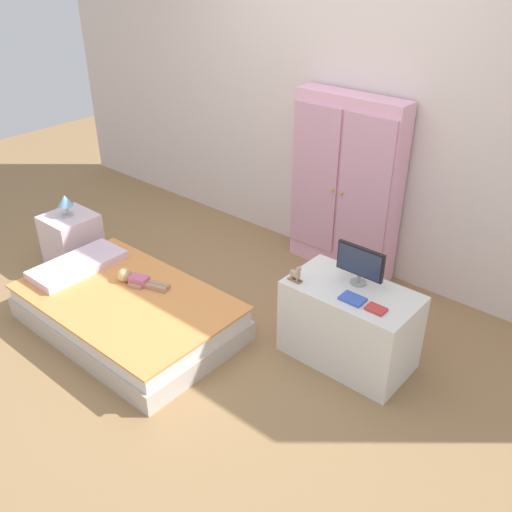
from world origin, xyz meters
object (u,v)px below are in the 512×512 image
(tv_stand, at_px, (349,325))
(doll, at_px, (134,278))
(table_lamp, at_px, (65,202))
(tv_monitor, at_px, (360,263))
(book_blue, at_px, (353,299))
(bed, at_px, (128,312))
(book_red, at_px, (376,309))
(rocking_horse_toy, at_px, (296,274))
(wardrobe, at_px, (345,186))
(nightstand, at_px, (72,240))

(tv_stand, bearing_deg, doll, -158.20)
(table_lamp, bearing_deg, tv_monitor, 12.34)
(doll, relative_size, table_lamp, 2.17)
(book_blue, bearing_deg, bed, -156.45)
(book_blue, xyz_separation_m, book_red, (0.15, 0.00, -0.00))
(tv_stand, bearing_deg, rocking_horse_toy, -154.59)
(wardrobe, bearing_deg, doll, -115.77)
(tv_monitor, bearing_deg, doll, -155.39)
(book_blue, height_order, book_red, book_blue)
(nightstand, distance_m, tv_monitor, 2.42)
(nightstand, bearing_deg, tv_monitor, 12.34)
(tv_monitor, height_order, book_red, tv_monitor)
(nightstand, xyz_separation_m, tv_monitor, (2.33, 0.51, 0.45))
(wardrobe, bearing_deg, nightstand, -140.47)
(wardrobe, xyz_separation_m, book_red, (0.88, -1.04, -0.17))
(doll, height_order, wardrobe, wardrobe)
(rocking_horse_toy, bearing_deg, doll, -159.29)
(nightstand, xyz_separation_m, table_lamp, (0.00, 0.00, 0.34))
(bed, xyz_separation_m, book_blue, (1.37, 0.60, 0.40))
(doll, relative_size, tv_monitor, 1.25)
(rocking_horse_toy, bearing_deg, table_lamp, -172.01)
(nightstand, distance_m, wardrobe, 2.21)
(wardrobe, distance_m, rocking_horse_toy, 1.15)
(rocking_horse_toy, bearing_deg, bed, -151.18)
(table_lamp, bearing_deg, nightstand, 180.00)
(rocking_horse_toy, height_order, book_blue, rocking_horse_toy)
(tv_monitor, bearing_deg, book_blue, -67.97)
(table_lamp, bearing_deg, doll, -7.55)
(table_lamp, distance_m, wardrobe, 2.17)
(doll, relative_size, wardrobe, 0.28)
(wardrobe, xyz_separation_m, rocking_horse_toy, (0.36, -1.09, -0.12))
(nightstand, distance_m, rocking_horse_toy, 2.07)
(doll, bearing_deg, book_blue, 17.47)
(table_lamp, distance_m, book_blue, 2.42)
(bed, xyz_separation_m, nightstand, (-1.03, 0.26, 0.09))
(doll, height_order, book_blue, book_blue)
(nightstand, bearing_deg, bed, -14.37)
(doll, distance_m, table_lamp, 0.98)
(nightstand, height_order, tv_stand, tv_stand)
(nightstand, distance_m, book_blue, 2.44)
(table_lamp, xyz_separation_m, book_red, (2.55, 0.33, -0.02))
(doll, relative_size, rocking_horse_toy, 3.52)
(wardrobe, bearing_deg, table_lamp, -140.47)
(bed, xyz_separation_m, wardrobe, (0.64, 1.64, 0.57))
(doll, xyz_separation_m, rocking_horse_toy, (1.08, 0.41, 0.27))
(nightstand, bearing_deg, table_lamp, 0.00)
(bed, height_order, table_lamp, table_lamp)
(tv_stand, bearing_deg, book_blue, -59.46)
(bed, bearing_deg, doll, 121.92)
(wardrobe, bearing_deg, tv_monitor, -52.77)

